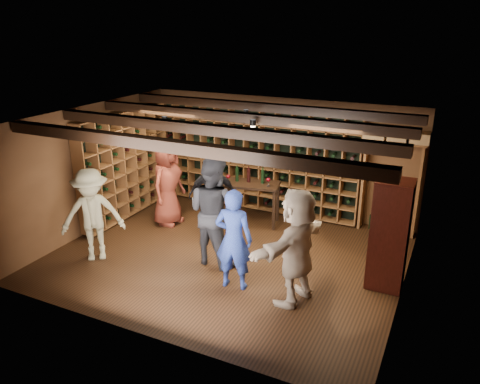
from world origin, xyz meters
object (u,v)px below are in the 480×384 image
at_px(guest_woman_black, 213,196).
at_px(guest_beige, 296,247).
at_px(display_cabinet, 389,237).
at_px(man_grey_suit, 213,211).
at_px(guest_red_floral, 168,183).
at_px(man_blue_shirt, 234,239).
at_px(tasting_table, 250,188).
at_px(guest_khaki, 92,215).

distance_m(guest_woman_black, guest_beige, 2.74).
relative_size(display_cabinet, man_grey_suit, 0.91).
distance_m(display_cabinet, guest_red_floral, 4.53).
distance_m(display_cabinet, man_grey_suit, 2.88).
relative_size(display_cabinet, guest_beige, 0.97).
bearing_deg(man_blue_shirt, guest_beige, 173.97).
height_order(man_grey_suit, tasting_table, man_grey_suit).
height_order(display_cabinet, guest_khaki, display_cabinet).
height_order(man_blue_shirt, man_grey_suit, man_grey_suit).
distance_m(display_cabinet, guest_khaki, 4.96).
bearing_deg(tasting_table, display_cabinet, -36.16).
height_order(guest_woman_black, guest_beige, guest_beige).
relative_size(man_blue_shirt, guest_red_floral, 0.94).
distance_m(guest_red_floral, guest_beige, 3.70).
distance_m(display_cabinet, guest_woman_black, 3.45).
bearing_deg(guest_woman_black, man_grey_suit, 91.55).
distance_m(guest_woman_black, tasting_table, 0.90).
distance_m(display_cabinet, tasting_table, 3.25).
height_order(man_blue_shirt, tasting_table, man_blue_shirt).
relative_size(man_blue_shirt, tasting_table, 1.30).
bearing_deg(guest_beige, guest_red_floral, -100.27).
bearing_deg(man_grey_suit, guest_woman_black, -51.66).
relative_size(guest_red_floral, guest_khaki, 1.06).
bearing_deg(man_blue_shirt, man_grey_suit, -49.20).
height_order(man_blue_shirt, guest_khaki, guest_khaki).
relative_size(guest_khaki, tasting_table, 1.31).
bearing_deg(guest_red_floral, guest_khaki, 173.56).
relative_size(guest_beige, tasting_table, 1.42).
distance_m(guest_woman_black, guest_khaki, 2.29).
relative_size(man_grey_suit, guest_beige, 1.07).
bearing_deg(guest_beige, man_grey_suit, -92.15).
bearing_deg(man_grey_suit, guest_red_floral, -23.60).
bearing_deg(display_cabinet, guest_woman_black, 170.80).
height_order(display_cabinet, guest_red_floral, guest_red_floral).
height_order(display_cabinet, man_grey_suit, man_grey_suit).
xyz_separation_m(guest_woman_black, guest_beige, (2.24, -1.57, 0.10)).
bearing_deg(guest_woman_black, guest_beige, 117.93).
distance_m(guest_khaki, tasting_table, 3.18).
bearing_deg(display_cabinet, man_blue_shirt, -153.92).
xyz_separation_m(man_blue_shirt, man_grey_suit, (-0.68, 0.58, 0.13)).
distance_m(man_blue_shirt, man_grey_suit, 0.91).
bearing_deg(man_blue_shirt, tasting_table, -80.03).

